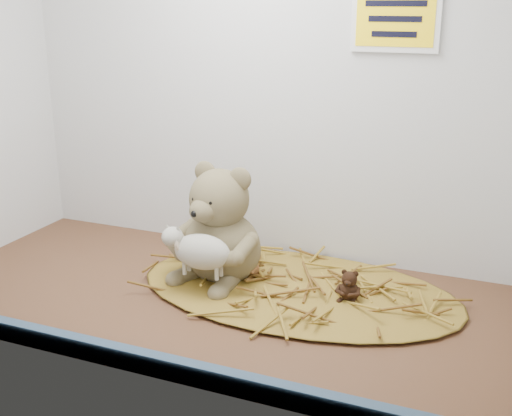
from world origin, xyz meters
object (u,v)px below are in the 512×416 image
at_px(mini_teddy_tan, 250,262).
at_px(mini_teddy_brown, 349,284).
at_px(main_teddy, 221,223).
at_px(toy_lamb, 202,252).

relative_size(mini_teddy_tan, mini_teddy_brown, 1.03).
bearing_deg(main_teddy, toy_lamb, -76.89).
relative_size(main_teddy, toy_lamb, 1.64).
bearing_deg(main_teddy, mini_teddy_tan, 24.39).
distance_m(toy_lamb, mini_teddy_brown, 0.30).
bearing_deg(main_teddy, mini_teddy_brown, 10.24).
xyz_separation_m(main_teddy, toy_lamb, (0.00, -0.09, -0.03)).
distance_m(main_teddy, mini_teddy_brown, 0.30).
height_order(main_teddy, mini_teddy_brown, main_teddy).
relative_size(toy_lamb, mini_teddy_brown, 2.49).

